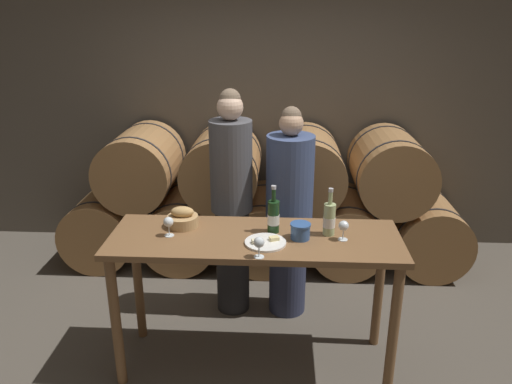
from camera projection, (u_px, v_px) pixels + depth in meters
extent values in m
plane|color=#564F44|center=(255.00, 361.00, 3.43)|extent=(10.00, 10.00, 0.00)
cube|color=#60594F|center=(267.00, 84.00, 4.77)|extent=(10.00, 0.12, 3.20)
cylinder|color=#9E7042|center=(108.00, 224.00, 4.78)|extent=(0.66, 0.84, 0.66)
cylinder|color=#2D2D33|center=(98.00, 236.00, 4.53)|extent=(0.68, 0.02, 0.68)
cylinder|color=#2D2D33|center=(117.00, 213.00, 5.04)|extent=(0.68, 0.02, 0.68)
cylinder|color=#9E7042|center=(185.00, 226.00, 4.75)|extent=(0.66, 0.84, 0.66)
cylinder|color=#2D2D33|center=(180.00, 238.00, 4.49)|extent=(0.68, 0.02, 0.68)
cylinder|color=#2D2D33|center=(190.00, 215.00, 5.00)|extent=(0.68, 0.02, 0.68)
cylinder|color=#9E7042|center=(264.00, 228.00, 4.71)|extent=(0.66, 0.84, 0.66)
cylinder|color=#2D2D33|center=(263.00, 240.00, 4.46)|extent=(0.68, 0.02, 0.68)
cylinder|color=#2D2D33|center=(265.00, 216.00, 4.96)|extent=(0.68, 0.02, 0.68)
cylinder|color=#9E7042|center=(344.00, 229.00, 4.67)|extent=(0.66, 0.84, 0.66)
cylinder|color=#2D2D33|center=(347.00, 242.00, 4.42)|extent=(0.68, 0.02, 0.68)
cylinder|color=#2D2D33|center=(341.00, 218.00, 4.92)|extent=(0.68, 0.02, 0.68)
cylinder|color=#9E7042|center=(425.00, 231.00, 4.63)|extent=(0.66, 0.84, 0.66)
cylinder|color=#2D2D33|center=(433.00, 244.00, 4.38)|extent=(0.68, 0.02, 0.68)
cylinder|color=#2D2D33|center=(418.00, 220.00, 4.89)|extent=(0.68, 0.02, 0.68)
cylinder|color=#9E7042|center=(141.00, 166.00, 4.56)|extent=(0.66, 0.84, 0.66)
cylinder|color=#2D2D33|center=(133.00, 175.00, 4.31)|extent=(0.68, 0.02, 0.68)
cylinder|color=#2D2D33|center=(149.00, 157.00, 4.81)|extent=(0.68, 0.02, 0.68)
cylinder|color=#9E7042|center=(223.00, 167.00, 4.52)|extent=(0.66, 0.84, 0.66)
cylinder|color=#2D2D33|center=(219.00, 176.00, 4.27)|extent=(0.68, 0.02, 0.68)
cylinder|color=#2D2D33|center=(226.00, 159.00, 4.77)|extent=(0.68, 0.02, 0.68)
cylinder|color=#9E7042|center=(306.00, 168.00, 4.48)|extent=(0.66, 0.84, 0.66)
cylinder|color=#2D2D33|center=(307.00, 178.00, 4.23)|extent=(0.68, 0.02, 0.68)
cylinder|color=#2D2D33|center=(305.00, 160.00, 4.74)|extent=(0.68, 0.02, 0.68)
cylinder|color=#9E7042|center=(390.00, 170.00, 4.44)|extent=(0.66, 0.84, 0.66)
cylinder|color=#2D2D33|center=(396.00, 180.00, 4.19)|extent=(0.68, 0.02, 0.68)
cylinder|color=#2D2D33|center=(384.00, 161.00, 4.70)|extent=(0.68, 0.02, 0.68)
cylinder|color=brown|center=(116.00, 322.00, 3.09)|extent=(0.06, 0.06, 0.91)
cylinder|color=brown|center=(393.00, 332.00, 3.00)|extent=(0.06, 0.06, 0.91)
cylinder|color=brown|center=(138.00, 281.00, 3.55)|extent=(0.06, 0.06, 0.91)
cylinder|color=brown|center=(379.00, 288.00, 3.46)|extent=(0.06, 0.06, 0.91)
cube|color=brown|center=(255.00, 239.00, 3.11)|extent=(1.82, 0.61, 0.04)
cylinder|color=#232326|center=(233.00, 260.00, 3.91)|extent=(0.26, 0.26, 0.86)
cylinder|color=#4C4C51|center=(231.00, 166.00, 3.64)|extent=(0.31, 0.31, 0.68)
sphere|color=beige|center=(230.00, 107.00, 3.49)|extent=(0.19, 0.19, 0.19)
sphere|color=#75604C|center=(230.00, 99.00, 3.48)|extent=(0.15, 0.15, 0.15)
cylinder|color=#2D334C|center=(288.00, 264.00, 3.90)|extent=(0.29, 0.29, 0.80)
cylinder|color=#3D4C75|center=(290.00, 178.00, 3.65)|extent=(0.35, 0.35, 0.63)
sphere|color=tan|center=(291.00, 124.00, 3.51)|extent=(0.17, 0.17, 0.17)
sphere|color=#75604C|center=(291.00, 116.00, 3.50)|extent=(0.14, 0.14, 0.14)
cylinder|color=#193819|center=(273.00, 217.00, 3.13)|extent=(0.07, 0.07, 0.21)
cylinder|color=#193819|center=(274.00, 195.00, 3.08)|extent=(0.03, 0.03, 0.08)
cylinder|color=#B7B7BC|center=(274.00, 187.00, 3.07)|extent=(0.03, 0.03, 0.02)
cylinder|color=white|center=(273.00, 219.00, 3.14)|extent=(0.08, 0.08, 0.07)
cylinder|color=#ADBC7F|center=(329.00, 219.00, 3.10)|extent=(0.07, 0.07, 0.20)
cylinder|color=#ADBC7F|center=(330.00, 198.00, 3.05)|extent=(0.03, 0.03, 0.08)
cylinder|color=#B7B7BC|center=(331.00, 190.00, 3.03)|extent=(0.03, 0.03, 0.02)
cylinder|color=white|center=(329.00, 222.00, 3.10)|extent=(0.08, 0.08, 0.07)
cylinder|color=#335693|center=(300.00, 231.00, 3.06)|extent=(0.12, 0.12, 0.10)
cylinder|color=#335693|center=(301.00, 225.00, 3.04)|extent=(0.13, 0.13, 0.01)
cylinder|color=tan|center=(183.00, 221.00, 3.24)|extent=(0.20, 0.20, 0.07)
ellipsoid|color=tan|center=(182.00, 212.00, 3.21)|extent=(0.15, 0.09, 0.07)
cylinder|color=white|center=(265.00, 243.00, 3.01)|extent=(0.25, 0.25, 0.01)
cube|color=beige|center=(274.00, 238.00, 3.02)|extent=(0.07, 0.06, 0.02)
cube|color=beige|center=(257.00, 241.00, 2.98)|extent=(0.07, 0.06, 0.02)
cylinder|color=white|center=(169.00, 235.00, 3.11)|extent=(0.06, 0.06, 0.00)
cylinder|color=white|center=(169.00, 231.00, 3.10)|extent=(0.01, 0.01, 0.06)
sphere|color=white|center=(168.00, 222.00, 3.08)|extent=(0.06, 0.06, 0.06)
cylinder|color=white|center=(259.00, 257.00, 2.85)|extent=(0.06, 0.06, 0.00)
cylinder|color=white|center=(259.00, 252.00, 2.83)|extent=(0.01, 0.01, 0.06)
sphere|color=white|center=(259.00, 242.00, 2.81)|extent=(0.06, 0.06, 0.06)
cylinder|color=white|center=(343.00, 239.00, 3.06)|extent=(0.06, 0.06, 0.00)
cylinder|color=white|center=(343.00, 234.00, 3.05)|extent=(0.01, 0.01, 0.06)
sphere|color=white|center=(344.00, 226.00, 3.03)|extent=(0.06, 0.06, 0.06)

